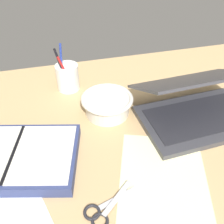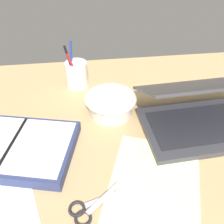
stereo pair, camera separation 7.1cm
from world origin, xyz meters
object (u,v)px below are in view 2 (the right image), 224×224
(bowl, at_px, (111,104))
(scissors, at_px, (86,209))
(laptop, at_px, (201,112))
(pen_cup, at_px, (77,74))
(planner, at_px, (14,147))

(bowl, relative_size, scissors, 1.24)
(laptop, xyz_separation_m, scissors, (-0.36, -0.24, -0.04))
(bowl, bearing_deg, pen_cup, 120.70)
(pen_cup, bearing_deg, bowl, -59.30)
(pen_cup, height_order, planner, pen_cup)
(bowl, relative_size, planner, 0.46)
(pen_cup, distance_m, planner, 0.36)
(planner, bearing_deg, scissors, -32.53)
(bowl, height_order, planner, bowl)
(laptop, height_order, scissors, laptop)
(scissors, bearing_deg, pen_cup, 62.85)
(scissors, bearing_deg, bowl, 45.94)
(bowl, xyz_separation_m, scissors, (-0.10, -0.33, -0.03))
(laptop, height_order, planner, laptop)
(laptop, distance_m, pen_cup, 0.45)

